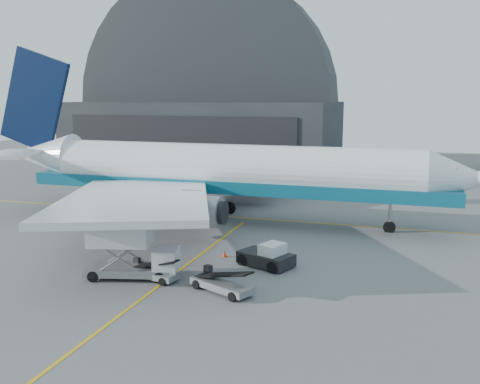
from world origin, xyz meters
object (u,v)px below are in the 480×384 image
(belt_loader_b, at_px, (221,283))
(airliner, at_px, (213,171))
(catering_truck, at_px, (128,247))
(pushback_tug, at_px, (267,257))
(belt_loader_a, at_px, (151,272))

(belt_loader_b, bearing_deg, airliner, 136.59)
(airliner, height_order, catering_truck, airliner)
(airliner, distance_m, pushback_tug, 17.49)
(airliner, relative_size, belt_loader_b, 10.85)
(catering_truck, relative_size, belt_loader_a, 1.52)
(airliner, relative_size, pushback_tug, 11.25)
(pushback_tug, relative_size, belt_loader_a, 1.03)
(belt_loader_a, xyz_separation_m, belt_loader_b, (5.74, -0.88, 0.05))
(catering_truck, relative_size, belt_loader_b, 1.42)
(pushback_tug, height_order, belt_loader_b, belt_loader_b)
(catering_truck, xyz_separation_m, belt_loader_a, (1.66, 0.17, -1.78))
(belt_loader_a, height_order, belt_loader_b, belt_loader_b)
(catering_truck, distance_m, belt_loader_a, 2.44)
(airliner, bearing_deg, pushback_tug, -55.19)
(airliner, distance_m, belt_loader_a, 20.02)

